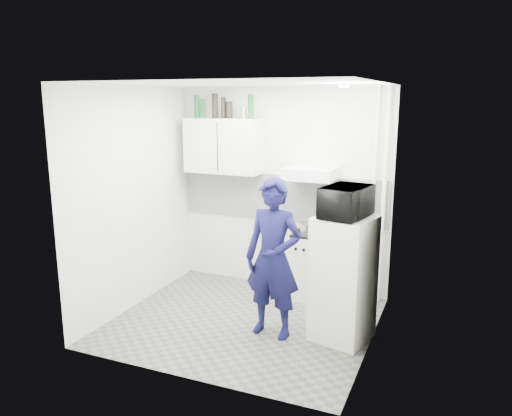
% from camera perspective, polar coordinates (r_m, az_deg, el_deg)
% --- Properties ---
extents(floor, '(2.80, 2.80, 0.00)m').
position_cam_1_polar(floor, '(5.75, -1.46, -12.85)').
color(floor, '#585856').
rests_on(floor, ground).
extents(ceiling, '(2.80, 2.80, 0.00)m').
position_cam_1_polar(ceiling, '(5.19, -1.62, 14.04)').
color(ceiling, white).
rests_on(ceiling, wall_back).
extents(wall_back, '(2.80, 0.00, 2.80)m').
position_cam_1_polar(wall_back, '(6.46, 3.02, 2.14)').
color(wall_back, beige).
rests_on(wall_back, floor).
extents(wall_left, '(0.00, 2.60, 2.60)m').
position_cam_1_polar(wall_left, '(6.02, -13.78, 1.03)').
color(wall_left, beige).
rests_on(wall_left, floor).
extents(wall_right, '(0.00, 2.60, 2.60)m').
position_cam_1_polar(wall_right, '(4.93, 13.48, -1.46)').
color(wall_right, beige).
rests_on(wall_right, floor).
extents(person, '(0.64, 0.45, 1.68)m').
position_cam_1_polar(person, '(5.17, 1.98, -5.79)').
color(person, '#0E0E34').
rests_on(person, floor).
extents(stove, '(0.50, 0.50, 0.81)m').
position_cam_1_polar(stove, '(6.30, 6.56, -6.62)').
color(stove, white).
rests_on(stove, floor).
extents(fridge, '(0.65, 0.65, 1.30)m').
position_cam_1_polar(fridge, '(5.22, 9.94, -7.99)').
color(fridge, white).
rests_on(fridge, floor).
extents(stove_top, '(0.48, 0.48, 0.03)m').
position_cam_1_polar(stove_top, '(6.18, 6.66, -2.95)').
color(stove_top, black).
rests_on(stove_top, stove).
extents(saucepan, '(0.19, 0.19, 0.11)m').
position_cam_1_polar(saucepan, '(6.18, 5.96, -2.28)').
color(saucepan, silver).
rests_on(saucepan, stove_top).
extents(microwave, '(0.63, 0.48, 0.31)m').
position_cam_1_polar(microwave, '(5.00, 10.28, 0.70)').
color(microwave, black).
rests_on(microwave, fridge).
extents(bottle_a, '(0.07, 0.07, 0.29)m').
position_cam_1_polar(bottle_a, '(6.66, -6.77, 11.44)').
color(bottle_a, '#144C1E').
rests_on(bottle_a, upper_cabinet).
extents(bottle_b, '(0.06, 0.06, 0.24)m').
position_cam_1_polar(bottle_b, '(6.62, -6.08, 11.24)').
color(bottle_b, '#144C1E').
rests_on(bottle_b, upper_cabinet).
extents(bottle_c, '(0.08, 0.08, 0.31)m').
position_cam_1_polar(bottle_c, '(6.54, -4.72, 11.55)').
color(bottle_c, black).
rests_on(bottle_c, upper_cabinet).
extents(bottle_d, '(0.06, 0.06, 0.27)m').
position_cam_1_polar(bottle_d, '(6.48, -3.74, 11.38)').
color(bottle_d, black).
rests_on(bottle_d, upper_cabinet).
extents(canister_a, '(0.09, 0.09, 0.21)m').
position_cam_1_polar(canister_a, '(6.45, -3.08, 11.12)').
color(canister_a, black).
rests_on(canister_a, upper_cabinet).
extents(canister_b, '(0.08, 0.08, 0.15)m').
position_cam_1_polar(canister_b, '(6.37, -1.42, 10.81)').
color(canister_b, silver).
rests_on(canister_b, upper_cabinet).
extents(bottle_e, '(0.08, 0.08, 0.30)m').
position_cam_1_polar(bottle_e, '(6.33, -0.61, 11.51)').
color(bottle_e, '#144C1E').
rests_on(bottle_e, upper_cabinet).
extents(upper_cabinet, '(1.00, 0.35, 0.70)m').
position_cam_1_polar(upper_cabinet, '(6.51, -3.72, 7.11)').
color(upper_cabinet, white).
rests_on(upper_cabinet, wall_back).
extents(range_hood, '(0.60, 0.50, 0.14)m').
position_cam_1_polar(range_hood, '(6.04, 6.27, 3.96)').
color(range_hood, white).
rests_on(range_hood, wall_back).
extents(backsplash, '(2.74, 0.03, 0.60)m').
position_cam_1_polar(backsplash, '(6.46, 2.97, 1.25)').
color(backsplash, white).
rests_on(backsplash, wall_back).
extents(pipe_a, '(0.05, 0.05, 2.60)m').
position_cam_1_polar(pipe_a, '(6.07, 14.38, 1.10)').
color(pipe_a, white).
rests_on(pipe_a, floor).
extents(pipe_b, '(0.04, 0.04, 2.60)m').
position_cam_1_polar(pipe_b, '(6.09, 13.27, 1.19)').
color(pipe_b, white).
rests_on(pipe_b, floor).
extents(ceiling_spot_fixture, '(0.10, 0.10, 0.02)m').
position_cam_1_polar(ceiling_spot_fixture, '(5.06, 10.03, 13.56)').
color(ceiling_spot_fixture, white).
rests_on(ceiling_spot_fixture, ceiling).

